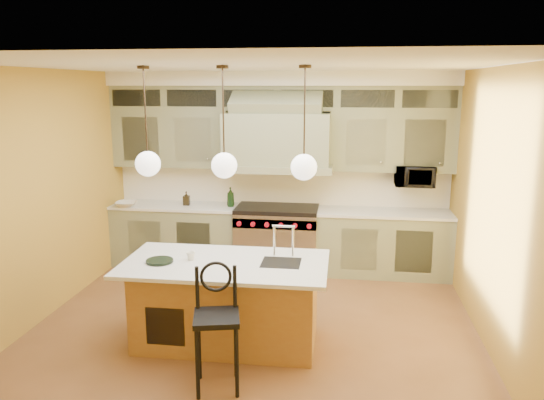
% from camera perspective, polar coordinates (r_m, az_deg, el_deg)
% --- Properties ---
extents(floor, '(5.00, 5.00, 0.00)m').
position_cam_1_polar(floor, '(6.09, -2.20, -14.14)').
color(floor, brown).
rests_on(floor, ground).
extents(ceiling, '(5.00, 5.00, 0.00)m').
position_cam_1_polar(ceiling, '(5.46, -2.45, 14.26)').
color(ceiling, white).
rests_on(ceiling, wall_back).
extents(wall_back, '(5.00, 0.00, 5.00)m').
position_cam_1_polar(wall_back, '(8.03, 0.90, 3.24)').
color(wall_back, '#B08830').
rests_on(wall_back, ground).
extents(wall_front, '(5.00, 0.00, 5.00)m').
position_cam_1_polar(wall_front, '(3.28, -10.32, -10.48)').
color(wall_front, '#B08830').
rests_on(wall_front, ground).
extents(wall_left, '(0.00, 5.00, 5.00)m').
position_cam_1_polar(wall_left, '(6.53, -24.45, 0.03)').
color(wall_left, '#B08830').
rests_on(wall_left, ground).
extents(wall_right, '(0.00, 5.00, 5.00)m').
position_cam_1_polar(wall_right, '(5.71, 23.18, -1.47)').
color(wall_right, '#B08830').
rests_on(wall_right, ground).
extents(back_cabinetry, '(5.00, 0.77, 2.90)m').
position_cam_1_polar(back_cabinetry, '(7.77, 0.65, 2.79)').
color(back_cabinetry, gray).
rests_on(back_cabinetry, floor).
extents(range, '(1.20, 0.74, 0.96)m').
position_cam_1_polar(range, '(7.90, 0.55, -4.09)').
color(range, silver).
rests_on(range, floor).
extents(kitchen_island, '(2.13, 1.16, 1.35)m').
position_cam_1_polar(kitchen_island, '(5.73, -4.83, -10.73)').
color(kitchen_island, '#956334').
rests_on(kitchen_island, floor).
extents(counter_stool, '(0.48, 0.48, 1.15)m').
position_cam_1_polar(counter_stool, '(4.89, -5.98, -12.62)').
color(counter_stool, black).
rests_on(counter_stool, floor).
extents(microwave, '(0.54, 0.37, 0.30)m').
position_cam_1_polar(microwave, '(7.78, 15.07, 2.53)').
color(microwave, black).
rests_on(microwave, back_cabinetry).
extents(oil_bottle_a, '(0.11, 0.11, 0.29)m').
position_cam_1_polar(oil_bottle_a, '(7.88, -4.48, 0.33)').
color(oil_bottle_a, black).
rests_on(oil_bottle_a, back_cabinetry).
extents(oil_bottle_b, '(0.10, 0.10, 0.21)m').
position_cam_1_polar(oil_bottle_b, '(8.06, -9.19, 0.18)').
color(oil_bottle_b, black).
rests_on(oil_bottle_b, back_cabinetry).
extents(fruit_bowl, '(0.36, 0.36, 0.08)m').
position_cam_1_polar(fruit_bowl, '(8.16, -15.39, -0.43)').
color(fruit_bowl, silver).
rests_on(fruit_bowl, back_cabinetry).
extents(cup, '(0.10, 0.10, 0.09)m').
position_cam_1_polar(cup, '(5.62, -8.73, -5.97)').
color(cup, white).
rests_on(cup, kitchen_island).
extents(pendant_left, '(0.26, 0.26, 1.11)m').
position_cam_1_polar(pendant_left, '(5.57, -13.22, 4.11)').
color(pendant_left, '#2D2319').
rests_on(pendant_left, ceiling).
extents(pendant_center, '(0.26, 0.26, 1.11)m').
position_cam_1_polar(pendant_center, '(5.34, -5.16, 4.03)').
color(pendant_center, '#2D2319').
rests_on(pendant_center, ceiling).
extents(pendant_right, '(0.26, 0.26, 1.11)m').
position_cam_1_polar(pendant_right, '(5.21, 3.45, 3.87)').
color(pendant_right, '#2D2319').
rests_on(pendant_right, ceiling).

